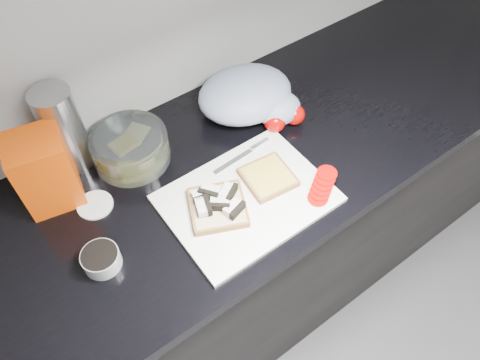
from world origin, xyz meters
name	(u,v)px	position (x,y,z in m)	size (l,w,h in m)	color
base_cabinet	(202,268)	(0.00, 1.20, 0.43)	(3.50, 0.60, 0.86)	black
countertop	(190,188)	(0.00, 1.20, 0.88)	(3.50, 0.64, 0.04)	black
cutting_board	(247,198)	(0.09, 1.07, 0.91)	(0.40, 0.30, 0.01)	white
bread_left	(217,205)	(0.01, 1.09, 0.93)	(0.18, 0.18, 0.04)	beige
bread_right	(268,177)	(0.17, 1.09, 0.92)	(0.14, 0.14, 0.02)	beige
tomato_slices	(322,186)	(0.26, 0.98, 0.93)	(0.12, 0.10, 0.03)	#AB0703
knife	(249,151)	(0.18, 1.19, 0.91)	(0.19, 0.02, 0.01)	silver
seed_tub	(101,259)	(-0.28, 1.12, 0.92)	(0.09, 0.09, 0.04)	#ABB1B1
tub_lid	(95,205)	(-0.23, 1.28, 0.90)	(0.09, 0.09, 0.01)	silver
glass_bowl	(131,148)	(-0.08, 1.36, 0.94)	(0.20, 0.20, 0.08)	silver
bread_bag	(45,171)	(-0.29, 1.36, 1.00)	(0.13, 0.12, 0.20)	#E43703
steel_canister	(64,129)	(-0.20, 1.45, 1.02)	(0.10, 0.10, 0.24)	#A3A4A8
grocery_bag	(250,96)	(0.28, 1.32, 0.96)	(0.31, 0.28, 0.12)	#97A6BA
whole_tomatoes	(285,118)	(0.33, 1.22, 0.93)	(0.12, 0.07, 0.06)	#AB0703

